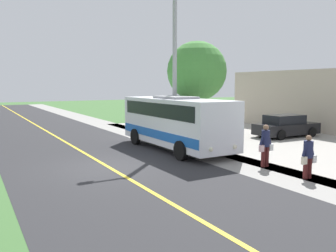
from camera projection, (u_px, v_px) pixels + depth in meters
ground_plane at (108, 167)px, 14.48m from camera, size 120.00×120.00×0.00m
road_surface at (108, 167)px, 14.48m from camera, size 8.00×100.00×0.01m
sidewalk at (208, 154)px, 17.07m from camera, size 2.40×100.00×0.01m
road_centre_line at (108, 167)px, 14.48m from camera, size 0.16×100.00×0.00m
shuttle_bus_front at (175, 120)px, 18.22m from camera, size 2.63×7.99×2.81m
pedestrian_with_bags at (308, 156)px, 12.58m from camera, size 0.72×0.34×1.60m
pedestrian_waiting at (265, 144)px, 14.37m from camera, size 0.72×0.34×1.77m
street_light_pole at (173, 63)px, 18.86m from camera, size 1.97×0.24×8.30m
parked_car_near at (286, 126)px, 22.79m from camera, size 4.48×2.17×1.45m
tree_curbside at (197, 72)px, 21.31m from camera, size 3.66×3.66×6.06m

